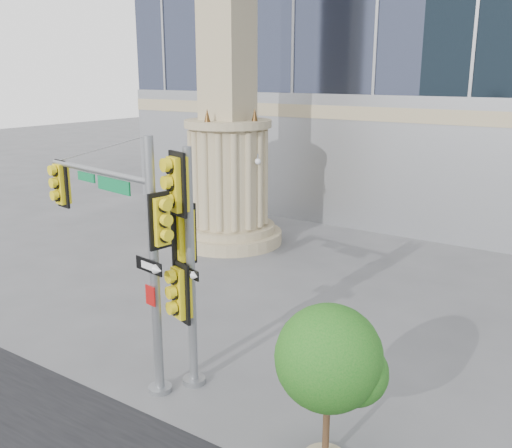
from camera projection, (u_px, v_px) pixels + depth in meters
The scene contains 5 objects.
ground at pixel (204, 372), 13.59m from camera, with size 120.00×120.00×0.00m, color #545456.
monument at pixel (228, 109), 22.62m from camera, with size 4.40×4.40×16.60m.
main_signal_pole at pixel (125, 231), 12.58m from camera, with size 4.39×1.11×5.71m.
secondary_signal_pole at pixel (184, 251), 12.28m from camera, with size 0.94×0.88×5.45m.
street_tree at pixel (331, 362), 9.98m from camera, with size 1.96×1.91×3.05m.
Camera 1 is at (7.92, -9.39, 6.92)m, focal length 40.00 mm.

